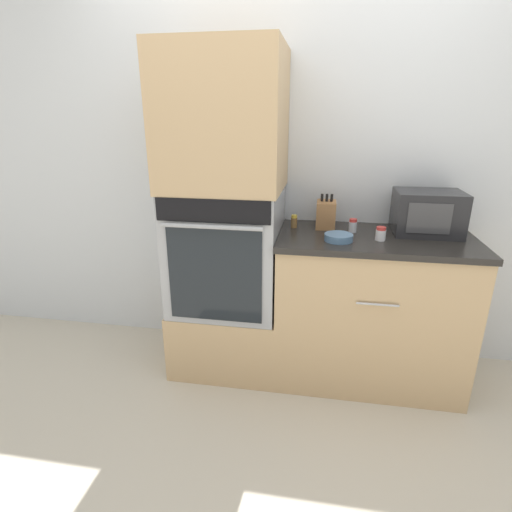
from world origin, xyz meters
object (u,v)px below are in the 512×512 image
Objects in this scene: bowl at (339,237)px; condiment_jar_far at (353,226)px; condiment_jar_near at (294,221)px; condiment_jar_mid at (381,234)px; knife_block at (326,214)px; wall_oven at (227,249)px; microwave at (427,213)px.

bowl is 0.21m from condiment_jar_far.
condiment_jar_mid is at bearing -20.39° from condiment_jar_near.
knife_block reaches higher than condiment_jar_mid.
condiment_jar_near is at bearing -169.80° from knife_block.
condiment_jar_far reaches higher than bowl.
knife_block is 0.38m from condiment_jar_mid.
condiment_jar_near is at bearing 15.14° from wall_oven.
knife_block is 0.20m from condiment_jar_near.
condiment_jar_mid is 0.20m from condiment_jar_far.
microwave is at bearing -3.36° from knife_block.
condiment_jar_far is at bearing -25.68° from knife_block.
condiment_jar_far is at bearing 5.02° from wall_oven.
condiment_jar_mid is at bearing -44.58° from condiment_jar_far.
wall_oven is at bearing -174.66° from microwave.
condiment_jar_near is (-0.19, -0.03, -0.04)m from knife_block.
wall_oven is at bearing 175.23° from condiment_jar_mid.
condiment_jar_near is (-0.77, -0.00, -0.09)m from microwave.
bowl is at bearing -10.69° from wall_oven.
bowl is at bearing -154.89° from microwave.
knife_block is 2.75× the size of condiment_jar_mid.
bowl is 0.35m from condiment_jar_near.
condiment_jar_far is (0.16, -0.08, -0.04)m from knife_block.
knife_block is at bearing 154.32° from condiment_jar_far.
wall_oven reaches higher than condiment_jar_mid.
condiment_jar_far is (-0.42, -0.04, -0.09)m from microwave.
wall_oven is 1.20m from microwave.
condiment_jar_far reaches higher than condiment_jar_near.
knife_block is at bearing 105.43° from bowl.
wall_oven is 9.27× the size of condiment_jar_far.
wall_oven is 9.46× the size of condiment_jar_near.
condiment_jar_mid is at bearing -146.01° from microwave.
wall_oven is at bearing -174.98° from condiment_jar_far.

